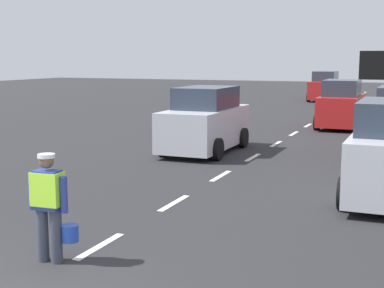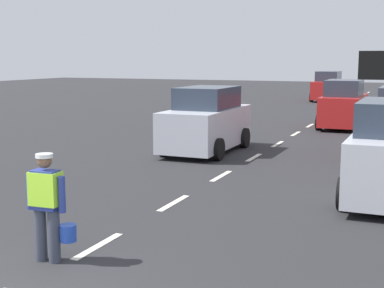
# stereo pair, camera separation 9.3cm
# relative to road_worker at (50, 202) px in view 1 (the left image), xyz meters

# --- Properties ---
(ground_plane) EXTENTS (96.00, 96.00, 0.00)m
(ground_plane) POSITION_rel_road_worker_xyz_m (0.31, 19.17, -0.93)
(ground_plane) COLOR #28282B
(lane_center_line) EXTENTS (0.14, 46.40, 0.01)m
(lane_center_line) POSITION_rel_road_worker_xyz_m (0.31, 23.37, -0.93)
(lane_center_line) COLOR silver
(lane_center_line) RESTS_ON ground
(road_worker) EXTENTS (0.76, 0.40, 1.67)m
(road_worker) POSITION_rel_road_worker_xyz_m (0.00, 0.00, 0.00)
(road_worker) COLOR #383D4C
(road_worker) RESTS_ON ground
(car_oncoming_third) EXTENTS (2.00, 4.25, 2.12)m
(car_oncoming_third) POSITION_rel_road_worker_xyz_m (-1.44, 34.31, 0.06)
(car_oncoming_third) COLOR red
(car_oncoming_third) RESTS_ON ground
(car_outgoing_far) EXTENTS (1.91, 3.93, 2.12)m
(car_outgoing_far) POSITION_rel_road_worker_xyz_m (1.81, 18.60, 0.05)
(car_outgoing_far) COLOR red
(car_outgoing_far) RESTS_ON ground
(car_oncoming_lead) EXTENTS (2.03, 4.27, 2.13)m
(car_oncoming_lead) POSITION_rel_road_worker_xyz_m (-1.48, 10.37, 0.06)
(car_oncoming_lead) COLOR silver
(car_oncoming_lead) RESTS_ON ground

